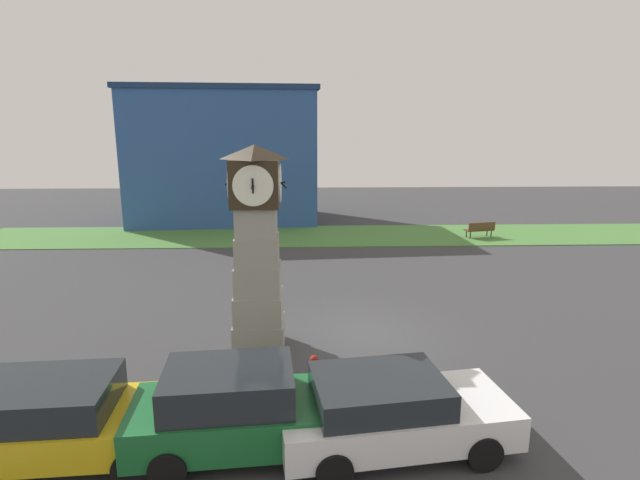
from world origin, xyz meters
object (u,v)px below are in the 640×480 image
car_near_tower (242,409)px  bollard_far_row (255,386)px  bollard_mid_row (188,400)px  bench (480,229)px  clock_tower (257,252)px  bollard_near_tower (96,417)px  bollard_end_row (314,378)px  pedestrian_crossing_lot (236,212)px  car_by_building (391,411)px  car_navy_sedan (58,419)px

car_near_tower → bollard_far_row: bearing=85.0°
bollard_mid_row → bench: 20.90m
clock_tower → bollard_near_tower: (-2.77, -4.05, -2.21)m
bollard_end_row → bench: (9.44, 16.39, -0.01)m
bollard_end_row → pedestrian_crossing_lot: pedestrian_crossing_lot is taller
bollard_far_row → car_by_building: car_by_building is taller
car_navy_sedan → car_near_tower: (3.28, 0.10, 0.06)m
clock_tower → bench: 17.54m
bollard_far_row → bollard_end_row: (1.24, 0.36, -0.01)m
bollard_near_tower → car_by_building: bearing=-4.4°
bollard_mid_row → bollard_end_row: (2.56, 0.72, 0.06)m
car_navy_sedan → bollard_near_tower: bearing=49.2°
clock_tower → bollard_end_row: 3.79m
car_by_building → clock_tower: bearing=122.0°
clock_tower → bollard_far_row: bearing=-86.7°
bollard_mid_row → bollard_far_row: bearing=15.2°
pedestrian_crossing_lot → bollard_far_row: bearing=-81.5°
bollard_mid_row → bench: bollard_mid_row is taller
bollard_far_row → bollard_end_row: 1.29m
bollard_end_row → car_by_building: car_by_building is taller
clock_tower → car_by_building: clock_tower is taller
pedestrian_crossing_lot → clock_tower: bearing=-80.5°
bollard_near_tower → pedestrian_crossing_lot: (-0.01, 20.74, 0.57)m
bollard_far_row → car_near_tower: 1.35m
bollard_near_tower → bollard_end_row: size_ratio=0.86×
bench → bollard_far_row: bearing=-122.5°
car_by_building → pedestrian_crossing_lot: pedestrian_crossing_lot is taller
bollard_near_tower → car_near_tower: size_ratio=0.21×
clock_tower → car_navy_sedan: (-3.21, -4.56, -1.91)m
bollard_near_tower → car_near_tower: 2.89m
car_near_tower → pedestrian_crossing_lot: size_ratio=2.41×
bollard_far_row → bollard_end_row: bollard_far_row is taller
clock_tower → car_by_building: size_ratio=1.21×
bollard_end_row → car_near_tower: 2.17m
bollard_end_row → car_near_tower: bearing=-129.0°
bollard_near_tower → car_near_tower: bearing=-8.3°
bollard_far_row → bench: bollard_far_row is taller
bollard_end_row → car_navy_sedan: bearing=-159.1°
bollard_near_tower → bollard_far_row: bearing=17.0°
car_navy_sedan → bollard_mid_row: bearing=27.0°
car_near_tower → car_navy_sedan: bearing=-178.3°
bollard_far_row → bench: 19.87m
bollard_end_row → bench: 18.92m
bollard_end_row → car_by_building: bearing=-50.9°
bollard_far_row → car_by_building: bearing=-27.0°
bollard_far_row → clock_tower: bearing=93.3°
bollard_end_row → bollard_near_tower: bearing=-163.3°
car_navy_sedan → car_by_building: bearing=0.8°
bollard_end_row → car_by_building: size_ratio=0.23×
bollard_near_tower → pedestrian_crossing_lot: 20.75m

